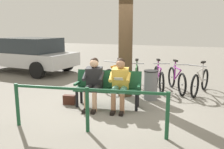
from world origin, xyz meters
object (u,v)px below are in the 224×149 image
(litter_bin, at_px, (151,85))
(bicycle_black, at_px, (136,78))
(person_companion, at_px, (93,80))
(bicycle_silver, at_px, (117,76))
(handbag, at_px, (69,100))
(bicycle_blue, at_px, (200,82))
(tree_trunk, at_px, (126,41))
(bicycle_green, at_px, (176,80))
(person_reading, at_px, (120,82))
(bench, at_px, (108,86))
(bicycle_purple, at_px, (159,78))
(parked_car, at_px, (29,54))

(litter_bin, height_order, bicycle_black, bicycle_black)
(person_companion, xyz_separation_m, bicycle_silver, (0.18, -2.12, -0.30))
(handbag, xyz_separation_m, bicycle_blue, (-3.01, -2.28, 0.24))
(tree_trunk, height_order, bicycle_green, tree_trunk)
(handbag, relative_size, bicycle_green, 0.19)
(person_reading, relative_size, bicycle_black, 0.73)
(person_companion, bearing_deg, bench, -153.19)
(bench, height_order, litter_bin, bench)
(bicycle_blue, bearing_deg, bench, -31.95)
(tree_trunk, height_order, bicycle_silver, tree_trunk)
(bench, height_order, handbag, bench)
(person_companion, bearing_deg, bicycle_purple, -127.52)
(bicycle_silver, bearing_deg, litter_bin, 66.34)
(handbag, height_order, parked_car, parked_car)
(handbag, height_order, litter_bin, litter_bin)
(litter_bin, bearing_deg, person_reading, 63.47)
(handbag, relative_size, parked_car, 0.07)
(person_companion, relative_size, parked_car, 0.28)
(person_reading, xyz_separation_m, bicycle_silver, (0.81, -2.00, -0.31))
(bicycle_blue, height_order, bicycle_silver, same)
(tree_trunk, xyz_separation_m, bicycle_purple, (-0.75, -1.03, -1.18))
(bench, bearing_deg, bicycle_silver, -87.07)
(handbag, distance_m, litter_bin, 2.17)
(litter_bin, xyz_separation_m, bicycle_silver, (1.32, -0.98, -0.04))
(handbag, distance_m, tree_trunk, 2.18)
(handbag, xyz_separation_m, bicycle_black, (-1.15, -2.07, 0.24))
(person_reading, bearing_deg, bench, -27.44)
(person_reading, relative_size, person_companion, 1.00)
(handbag, xyz_separation_m, bicycle_silver, (-0.48, -2.16, 0.24))
(person_reading, bearing_deg, bicycle_blue, -139.97)
(bicycle_blue, bearing_deg, person_companion, -32.70)
(person_reading, bearing_deg, bicycle_silver, -78.87)
(parked_car, bearing_deg, tree_trunk, 163.42)
(tree_trunk, xyz_separation_m, parked_car, (5.04, -1.98, -0.77))
(bench, relative_size, person_companion, 1.38)
(person_reading, height_order, bicycle_black, person_reading)
(bicycle_green, bearing_deg, litter_bin, -49.74)
(parked_car, bearing_deg, handbag, 145.68)
(bicycle_blue, bearing_deg, handbag, -39.15)
(bicycle_silver, height_order, parked_car, parked_car)
(tree_trunk, relative_size, bicycle_purple, 1.93)
(bicycle_black, relative_size, bicycle_silver, 1.00)
(litter_bin, distance_m, bicycle_blue, 1.64)
(bench, distance_m, bicycle_blue, 2.89)
(tree_trunk, bearing_deg, bicycle_green, -141.41)
(bicycle_green, bearing_deg, handbag, -69.54)
(tree_trunk, distance_m, bicycle_purple, 1.74)
(bicycle_silver, bearing_deg, bicycle_black, 95.04)
(person_reading, height_order, person_companion, same)
(person_companion, distance_m, tree_trunk, 1.56)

